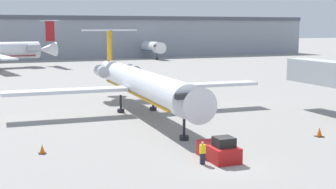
# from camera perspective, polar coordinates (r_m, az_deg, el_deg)

# --- Properties ---
(ground_plane) EXTENTS (600.00, 600.00, 0.00)m
(ground_plane) POSITION_cam_1_polar(r_m,az_deg,el_deg) (33.39, 6.85, -8.35)
(ground_plane) COLOR gray
(terminal_building) EXTENTS (180.00, 16.80, 12.84)m
(terminal_building) POSITION_cam_1_polar(r_m,az_deg,el_deg) (148.97, -15.56, 6.78)
(terminal_building) COLOR #8C939E
(terminal_building) RESTS_ON ground
(airplane_main) EXTENTS (29.04, 32.64, 9.13)m
(airplane_main) POSITION_cam_1_polar(r_m,az_deg,el_deg) (51.63, -3.48, 1.48)
(airplane_main) COLOR silver
(airplane_main) RESTS_ON ground
(pushback_tug) EXTENTS (1.90, 3.70, 1.82)m
(pushback_tug) POSITION_cam_1_polar(r_m,az_deg,el_deg) (34.15, 6.21, -6.79)
(pushback_tug) COLOR #B21919
(pushback_tug) RESTS_ON ground
(worker_near_tug) EXTENTS (0.40, 0.24, 1.62)m
(worker_near_tug) POSITION_cam_1_polar(r_m,az_deg,el_deg) (32.88, 4.23, -7.06)
(worker_near_tug) COLOR #232838
(worker_near_tug) RESTS_ON ground
(traffic_cone_left) EXTENTS (0.57, 0.57, 0.71)m
(traffic_cone_left) POSITION_cam_1_polar(r_m,az_deg,el_deg) (36.81, -15.08, -6.47)
(traffic_cone_left) COLOR black
(traffic_cone_left) RESTS_ON ground
(traffic_cone_right) EXTENTS (0.68, 0.68, 0.82)m
(traffic_cone_right) POSITION_cam_1_polar(r_m,az_deg,el_deg) (42.99, 17.97, -4.40)
(traffic_cone_right) COLOR black
(traffic_cone_right) RESTS_ON ground
(airplane_parked_far_right) EXTENTS (32.72, 34.33, 10.23)m
(airplane_parked_far_right) POSITION_cam_1_polar(r_m,az_deg,el_deg) (150.95, -3.07, 5.95)
(airplane_parked_far_right) COLOR white
(airplane_parked_far_right) RESTS_ON ground
(jet_bridge) EXTENTS (3.20, 12.56, 6.19)m
(jet_bridge) POSITION_cam_1_polar(r_m,az_deg,el_deg) (53.26, 19.57, 2.33)
(jet_bridge) COLOR #2D2D33
(jet_bridge) RESTS_ON ground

